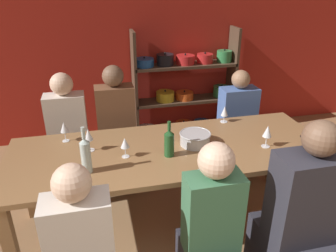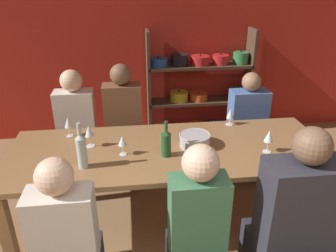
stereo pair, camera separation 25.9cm
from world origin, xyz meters
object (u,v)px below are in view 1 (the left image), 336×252
object	(u,v)px
cell_phone	(307,140)
person_far_a	(118,142)
wine_glass_red_a	(225,112)
wine_glass_white_a	(307,135)
person_far_c	(70,146)
wine_glass_red_d	(125,144)
wine_bottle_dark	(86,155)
wine_glass_empty_a	(64,128)
wine_glass_red_c	(88,136)
shelf_unit	(185,94)
wine_bottle_green	(169,142)
wine_glass_empty_b	(267,132)
person_far_b	(236,134)
dining_table	(171,157)
mixing_bowl	(195,138)
person_near_b	(300,236)
wine_glass_red_b	(202,157)
person_near_c	(210,245)

from	to	relation	value
cell_phone	person_far_a	distance (m)	1.78
wine_glass_red_a	wine_glass_white_a	world-z (taller)	wine_glass_white_a
person_far_c	wine_glass_red_d	bearing A→B (deg)	118.57
wine_bottle_dark	wine_glass_empty_a	bearing A→B (deg)	108.18
wine_glass_red_c	shelf_unit	bearing A→B (deg)	52.70
wine_bottle_green	wine_glass_empty_b	size ratio (longest dim) A/B	1.55
wine_glass_white_a	person_far_a	bearing A→B (deg)	144.23
wine_glass_red_c	person_far_b	distance (m)	1.76
shelf_unit	person_far_c	bearing A→B (deg)	-147.77
wine_bottle_green	wine_glass_empty_a	distance (m)	0.89
wine_glass_empty_b	cell_phone	xyz separation A→B (m)	(0.39, 0.02, -0.13)
shelf_unit	wine_glass_white_a	distance (m)	2.05
dining_table	cell_phone	size ratio (longest dim) A/B	15.56
mixing_bowl	cell_phone	xyz separation A→B (m)	(0.93, -0.15, -0.05)
wine_glass_red_d	person_far_b	world-z (taller)	person_far_b
wine_glass_empty_a	dining_table	bearing A→B (deg)	-21.34
person_far_a	wine_glass_white_a	bearing A→B (deg)	144.23
shelf_unit	wine_glass_red_a	size ratio (longest dim) A/B	9.01
shelf_unit	person_near_b	xyz separation A→B (m)	(0.06, -2.57, -0.11)
mixing_bowl	wine_bottle_green	world-z (taller)	wine_bottle_green
person_far_a	person_near_b	size ratio (longest dim) A/B	0.98
wine_glass_white_a	person_far_b	xyz separation A→B (m)	(-0.10, 1.03, -0.47)
person_far_b	wine_glass_empty_b	bearing A→B (deg)	78.89
dining_table	wine_glass_red_c	bearing A→B (deg)	169.96
wine_glass_red_b	wine_glass_red_c	xyz separation A→B (m)	(-0.76, 0.49, 0.01)
shelf_unit	person_near_c	distance (m)	2.55
dining_table	person_far_c	distance (m)	1.20
shelf_unit	dining_table	size ratio (longest dim) A/B	0.56
shelf_unit	mixing_bowl	world-z (taller)	shelf_unit
wine_bottle_dark	wine_glass_empty_b	world-z (taller)	wine_bottle_dark
wine_glass_empty_a	cell_phone	bearing A→B (deg)	-12.93
shelf_unit	wine_glass_red_b	xyz separation A→B (m)	(-0.48, -2.11, 0.29)
wine_bottle_green	person_far_a	bearing A→B (deg)	110.80
cell_phone	person_far_c	xyz separation A→B (m)	(-1.98, 0.95, -0.32)
wine_glass_red_a	cell_phone	size ratio (longest dim) A/B	0.96
wine_glass_red_d	person_far_a	distance (m)	0.91
wine_bottle_green	wine_glass_red_a	size ratio (longest dim) A/B	1.81
mixing_bowl	wine_glass_red_c	bearing A→B (deg)	173.82
person_near_b	person_far_c	world-z (taller)	person_near_b
mixing_bowl	cell_phone	size ratio (longest dim) A/B	1.56
mixing_bowl	person_far_c	size ratio (longest dim) A/B	0.21
wine_glass_red_a	person_far_a	xyz separation A→B (m)	(-0.98, 0.37, -0.39)
person_near_c	person_far_c	size ratio (longest dim) A/B	0.98
wine_glass_empty_b	person_far_a	size ratio (longest dim) A/B	0.15
wine_glass_red_d	cell_phone	distance (m)	1.51
dining_table	wine_glass_empty_a	distance (m)	0.90
shelf_unit	wine_glass_empty_a	xyz separation A→B (m)	(-1.43, -1.41, 0.30)
wine_glass_red_b	person_far_c	size ratio (longest dim) A/B	0.14
person_far_c	cell_phone	bearing A→B (deg)	154.39
shelf_unit	dining_table	xyz separation A→B (m)	(-0.61, -1.73, 0.10)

